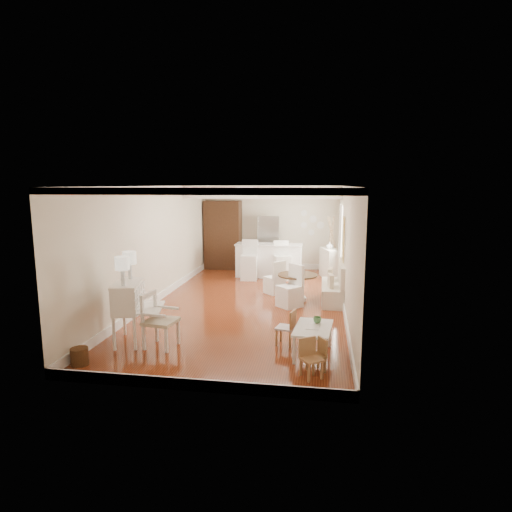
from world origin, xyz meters
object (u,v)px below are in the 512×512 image
(kids_chair_c, at_px, (311,359))
(dining_table, at_px, (297,287))
(kids_chair_b, at_px, (286,327))
(slip_chair_far, at_px, (274,277))
(bar_stool_right, at_px, (282,261))
(secretary_bureau, at_px, (129,312))
(slip_chair_near, at_px, (290,286))
(fridge, at_px, (279,244))
(breakfast_counter, at_px, (269,260))
(bar_stool_left, at_px, (249,260))
(kids_table, at_px, (313,341))
(sideboard, at_px, (330,263))
(wicker_basket, at_px, (80,356))
(pantry_cabinet, at_px, (223,235))
(gustavian_armchair, at_px, (161,320))
(kids_chair_a, at_px, (316,355))

(kids_chair_c, relative_size, dining_table, 0.62)
(kids_chair_b, bearing_deg, kids_chair_c, 34.22)
(kids_chair_b, relative_size, kids_chair_c, 1.10)
(slip_chair_far, bearing_deg, bar_stool_right, -138.19)
(secretary_bureau, xyz_separation_m, dining_table, (2.85, 3.31, -0.23))
(slip_chair_near, bearing_deg, fridge, 143.74)
(breakfast_counter, height_order, bar_stool_left, bar_stool_left)
(kids_table, xyz_separation_m, kids_chair_c, (-0.00, -0.87, 0.05))
(bar_stool_right, bearing_deg, secretary_bureau, -129.51)
(breakfast_counter, bearing_deg, slip_chair_near, -74.50)
(sideboard, bearing_deg, kids_chair_b, -117.08)
(secretary_bureau, bearing_deg, slip_chair_far, 47.45)
(slip_chair_near, bearing_deg, wicker_basket, -84.12)
(bar_stool_left, height_order, fridge, fridge)
(bar_stool_left, relative_size, pantry_cabinet, 0.52)
(bar_stool_left, bearing_deg, gustavian_armchair, -99.11)
(kids_table, relative_size, kids_chair_b, 1.49)
(slip_chair_far, distance_m, bar_stool_right, 1.67)
(bar_stool_left, height_order, pantry_cabinet, pantry_cabinet)
(kids_chair_a, height_order, bar_stool_right, bar_stool_right)
(slip_chair_far, height_order, bar_stool_right, bar_stool_right)
(wicker_basket, distance_m, dining_table, 5.41)
(kids_chair_c, distance_m, pantry_cabinet, 8.65)
(slip_chair_far, bearing_deg, kids_chair_c, 56.16)
(bar_stool_left, xyz_separation_m, pantry_cabinet, (-1.17, 1.60, 0.55))
(bar_stool_left, bearing_deg, secretary_bureau, -105.97)
(kids_chair_c, relative_size, bar_stool_right, 0.51)
(bar_stool_left, height_order, sideboard, bar_stool_left)
(gustavian_armchair, xyz_separation_m, slip_chair_near, (2.03, 2.87, 0.01))
(kids_chair_b, bearing_deg, sideboard, -175.81)
(secretary_bureau, relative_size, bar_stool_right, 0.96)
(kids_chair_c, xyz_separation_m, pantry_cabinet, (-3.21, 7.99, 0.85))
(kids_chair_a, distance_m, kids_chair_b, 1.18)
(kids_chair_a, height_order, dining_table, dining_table)
(breakfast_counter, xyz_separation_m, fridge, (0.20, 1.05, 0.39))
(secretary_bureau, relative_size, breakfast_counter, 0.55)
(dining_table, bearing_deg, kids_table, -82.27)
(kids_table, distance_m, kids_chair_b, 0.64)
(wicker_basket, xyz_separation_m, kids_chair_a, (3.72, 0.32, 0.13))
(dining_table, bearing_deg, gustavian_armchair, -122.50)
(secretary_bureau, height_order, fridge, fridge)
(dining_table, distance_m, slip_chair_far, 0.90)
(bar_stool_right, bearing_deg, dining_table, -92.98)
(kids_table, bearing_deg, slip_chair_far, 105.36)
(kids_chair_c, bearing_deg, kids_chair_a, 39.33)
(breakfast_counter, distance_m, fridge, 1.14)
(secretary_bureau, distance_m, bar_stool_left, 5.59)
(slip_chair_far, bearing_deg, secretary_bureau, 14.17)
(breakfast_counter, relative_size, pantry_cabinet, 0.89)
(dining_table, relative_size, breakfast_counter, 0.47)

